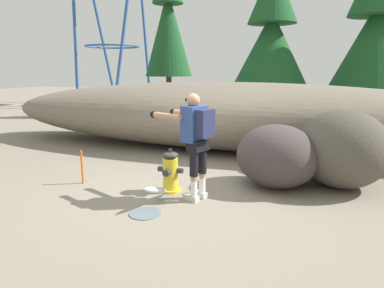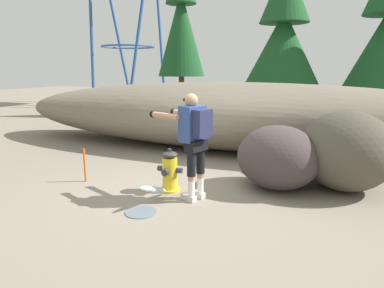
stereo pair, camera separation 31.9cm
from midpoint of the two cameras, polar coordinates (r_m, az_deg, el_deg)
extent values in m
cube|color=gray|center=(5.79, -1.97, -7.75)|extent=(56.00, 56.00, 0.04)
ellipsoid|color=#756B5B|center=(8.69, 5.53, 4.72)|extent=(12.84, 3.20, 1.66)
cylinder|color=yellow|center=(5.73, -5.14, -7.59)|extent=(0.33, 0.33, 0.04)
cylinder|color=yellow|center=(5.64, -5.20, -4.90)|extent=(0.25, 0.25, 0.52)
ellipsoid|color=#333338|center=(5.56, -5.26, -1.84)|extent=(0.26, 0.26, 0.10)
cylinder|color=#333338|center=(5.54, -5.28, -1.08)|extent=(0.06, 0.06, 0.05)
cylinder|color=#333338|center=(5.69, -6.77, -4.13)|extent=(0.09, 0.09, 0.09)
cylinder|color=#333338|center=(5.56, -3.62, -4.45)|extent=(0.09, 0.09, 0.09)
cylinder|color=#333338|center=(5.48, -5.91, -4.76)|extent=(0.11, 0.09, 0.11)
ellipsoid|color=silver|center=(5.18, -7.69, -7.61)|extent=(0.10, 0.83, 0.40)
cylinder|color=slate|center=(4.93, -9.65, -11.29)|extent=(0.45, 0.45, 0.01)
cube|color=beige|center=(5.31, -1.93, -8.89)|extent=(0.28, 0.19, 0.09)
cylinder|color=white|center=(5.22, -1.46, -7.36)|extent=(0.10, 0.10, 0.24)
cylinder|color=tan|center=(5.17, -1.47, -5.72)|extent=(0.10, 0.10, 0.07)
cylinder|color=black|center=(5.10, -1.48, -3.16)|extent=(0.13, 0.13, 0.40)
cube|color=beige|center=(5.45, -0.50, -8.32)|extent=(0.28, 0.19, 0.09)
cylinder|color=white|center=(5.36, -0.01, -6.82)|extent=(0.10, 0.10, 0.24)
cylinder|color=tan|center=(5.31, -0.01, -5.21)|extent=(0.10, 0.10, 0.07)
cylinder|color=black|center=(5.24, -0.01, -2.72)|extent=(0.13, 0.13, 0.40)
cube|color=black|center=(5.11, -0.74, -0.21)|extent=(0.31, 0.37, 0.16)
cube|color=#2D4784|center=(5.10, -1.40, 3.37)|extent=(0.36, 0.42, 0.53)
cube|color=#23284C|center=(4.97, 0.31, 3.44)|extent=(0.25, 0.32, 0.40)
sphere|color=tan|center=(5.07, -1.59, 7.25)|extent=(0.20, 0.20, 0.20)
cube|color=black|center=(5.13, -2.30, 7.36)|extent=(0.08, 0.15, 0.04)
cylinder|color=tan|center=(5.19, -6.09, 4.63)|extent=(0.57, 0.30, 0.09)
sphere|color=black|center=(5.39, -8.07, 4.86)|extent=(0.11, 0.11, 0.11)
cylinder|color=tan|center=(5.50, -2.74, 5.11)|extent=(0.57, 0.30, 0.09)
sphere|color=black|center=(5.68, -4.73, 5.32)|extent=(0.11, 0.11, 0.11)
ellipsoid|color=#413837|center=(5.92, 12.41, -1.99)|extent=(1.74, 1.67, 1.07)
ellipsoid|color=#4B463B|center=(6.23, 22.32, -0.72)|extent=(2.00, 2.05, 1.32)
ellipsoid|color=#4E4333|center=(6.94, 12.74, -2.14)|extent=(0.86, 0.84, 0.55)
cylinder|color=#47331E|center=(15.09, -4.42, 7.96)|extent=(0.24, 0.24, 1.68)
cone|color=#194C23|center=(15.12, -4.59, 17.81)|extent=(1.97, 1.97, 3.51)
cylinder|color=#47331E|center=(12.22, 11.77, 6.10)|extent=(0.30, 0.30, 1.41)
cone|color=#194C23|center=(12.17, 12.17, 15.12)|extent=(2.49, 2.49, 2.43)
cylinder|color=#47331E|center=(12.81, 26.42, 4.85)|extent=(0.34, 0.34, 1.18)
cone|color=#194C23|center=(12.75, 27.31, 13.99)|extent=(2.81, 2.81, 2.91)
cylinder|color=#285193|center=(20.95, -8.07, 15.56)|extent=(1.01, 1.01, 6.45)
cylinder|color=#285193|center=(22.31, -14.74, 15.08)|extent=(1.01, 1.01, 6.45)
cylinder|color=#285193|center=(18.49, -12.02, 15.88)|extent=(1.01, 1.01, 6.45)
cylinder|color=#285193|center=(20.02, -19.20, 15.18)|extent=(1.01, 1.01, 6.45)
torus|color=#285193|center=(20.40, -13.51, 15.45)|extent=(3.00, 3.00, 0.10)
cylinder|color=#E55914|center=(6.35, -19.14, -3.61)|extent=(0.04, 0.04, 0.60)
camera|label=1|loc=(0.16, -91.60, -0.35)|focal=32.19mm
camera|label=2|loc=(0.16, 88.40, 0.35)|focal=32.19mm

